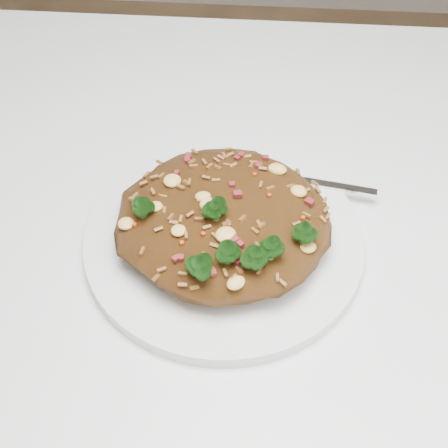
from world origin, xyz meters
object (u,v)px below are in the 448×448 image
at_px(fried_rice, 224,215).
at_px(fork, 303,180).
at_px(dining_table, 232,307).
at_px(plate, 224,240).

distance_m(fried_rice, fork, 0.11).
relative_size(dining_table, plate, 4.67).
xyz_separation_m(fried_rice, fork, (0.07, 0.08, -0.03)).
distance_m(dining_table, plate, 0.10).
bearing_deg(plate, dining_table, -46.81).
distance_m(dining_table, fork, 0.15).
bearing_deg(fried_rice, fork, 46.41).
distance_m(plate, fried_rice, 0.04).
xyz_separation_m(dining_table, plate, (-0.01, 0.01, 0.10)).
xyz_separation_m(plate, fried_rice, (0.00, -0.00, 0.04)).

